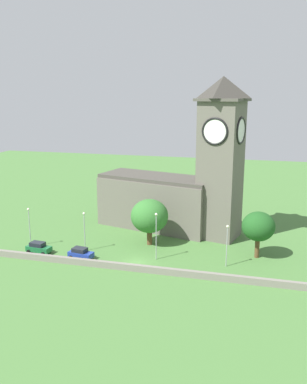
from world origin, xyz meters
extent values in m
plane|color=#477538|center=(0.00, 15.00, 0.00)|extent=(200.00, 200.00, 0.00)
cube|color=#666056|center=(-1.58, 19.40, 4.92)|extent=(24.55, 14.60, 9.84)
cube|color=#47433C|center=(-1.58, 19.40, 10.19)|extent=(24.37, 13.88, 0.70)
cube|color=#666056|center=(11.25, 16.21, 12.61)|extent=(8.40, 8.40, 25.22)
cube|color=#4F4B43|center=(11.25, 16.21, 25.47)|extent=(9.74, 9.74, 0.50)
pyramid|color=#38352F|center=(11.25, 16.21, 27.63)|extent=(8.82, 8.82, 3.81)
cylinder|color=white|center=(10.40, 12.79, 20.18)|extent=(4.33, 1.19, 4.43)
torus|color=black|center=(10.40, 12.79, 20.18)|extent=(4.79, 1.55, 4.83)
cylinder|color=white|center=(14.67, 15.36, 20.18)|extent=(1.19, 4.33, 4.43)
torus|color=black|center=(14.67, 15.36, 20.18)|extent=(1.55, 4.79, 4.83)
cube|color=gray|center=(0.00, -2.99, 0.52)|extent=(58.06, 0.70, 1.05)
cube|color=#1E6B38|center=(-17.33, -0.14, 0.78)|extent=(4.44, 2.19, 0.87)
cube|color=#1E232B|center=(-17.54, -0.12, 1.57)|extent=(2.54, 1.79, 0.69)
cylinder|color=black|center=(-15.79, 0.58, 0.35)|extent=(0.73, 0.39, 0.70)
cylinder|color=black|center=(-15.97, -1.17, 0.35)|extent=(0.73, 0.39, 0.70)
cylinder|color=black|center=(-18.68, 0.89, 0.35)|extent=(0.73, 0.39, 0.70)
cylinder|color=black|center=(-18.87, -0.86, 0.35)|extent=(0.73, 0.39, 0.70)
cube|color=#233D9E|center=(-9.31, -0.64, 0.77)|extent=(4.28, 2.36, 0.85)
cube|color=#1E232B|center=(-9.52, -0.61, 1.53)|extent=(2.48, 1.90, 0.68)
cylinder|color=black|center=(-7.82, 0.07, 0.34)|extent=(0.72, 0.42, 0.68)
cylinder|color=black|center=(-8.07, -1.73, 0.34)|extent=(0.72, 0.42, 0.68)
cylinder|color=black|center=(-10.56, 0.45, 0.34)|extent=(0.72, 0.42, 0.68)
cylinder|color=black|center=(-10.81, -1.34, 0.34)|extent=(0.72, 0.42, 0.68)
cylinder|color=#9EA0A5|center=(-20.22, 2.07, 3.36)|extent=(0.14, 0.14, 6.72)
sphere|color=#F4EFCC|center=(-20.22, 2.07, 6.94)|extent=(0.44, 0.44, 0.44)
cylinder|color=#9EA0A5|center=(-10.12, 2.86, 3.24)|extent=(0.14, 0.14, 6.49)
sphere|color=#F4EFCC|center=(-10.12, 2.86, 6.71)|extent=(0.44, 0.44, 0.44)
cylinder|color=#9EA0A5|center=(2.71, 2.31, 3.73)|extent=(0.14, 0.14, 7.47)
sphere|color=#F4EFCC|center=(2.71, 2.31, 7.69)|extent=(0.44, 0.44, 0.44)
cylinder|color=#9EA0A5|center=(14.05, 2.41, 3.18)|extent=(0.14, 0.14, 6.37)
sphere|color=#F4EFCC|center=(14.05, 2.41, 6.59)|extent=(0.44, 0.44, 0.44)
cylinder|color=brown|center=(18.63, 7.45, 1.69)|extent=(0.75, 0.75, 3.38)
ellipsoid|color=#1E511E|center=(18.63, 7.45, 5.39)|extent=(5.38, 5.38, 4.84)
cylinder|color=brown|center=(-0.20, 8.74, 1.42)|extent=(0.94, 0.94, 2.84)
ellipsoid|color=#33702D|center=(-0.20, 8.74, 5.35)|extent=(6.69, 6.69, 6.02)
camera|label=1|loc=(18.61, -59.03, 26.36)|focal=38.62mm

